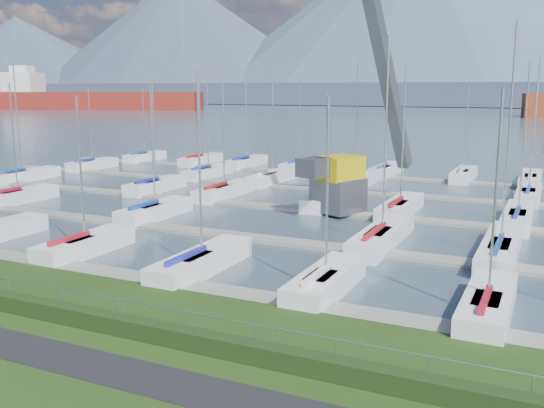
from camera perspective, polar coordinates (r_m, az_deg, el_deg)
The scene contains 9 objects.
path at distance 22.50m, azimuth -17.05°, elevation -14.15°, with size 160.00×2.00×0.04m, color black.
water at distance 278.39m, azimuth 22.57°, elevation 8.07°, with size 800.00×540.00×0.20m, color #3D4E59.
hedge at distance 24.17m, azimuth -12.89°, elevation -11.27°, with size 80.00×0.70×0.70m, color black.
fence at distance 24.16m, azimuth -12.39°, elevation -9.10°, with size 0.04×0.04×80.00m, color gray.
foothill at distance 348.16m, azimuth 23.27°, elevation 9.48°, with size 900.00×80.00×12.00m, color #444C64.
docks at distance 47.05m, azimuth 7.29°, elevation -0.93°, with size 90.00×41.60×0.25m.
crane at distance 47.57m, azimuth 7.37°, elevation 5.95°, with size 6.04×13.48×22.35m.
cargo_ship_west at distance 285.61m, azimuth -17.14°, elevation 9.27°, with size 95.03×47.80×21.50m.
sailboat_fleet at distance 48.89m, azimuth 7.35°, elevation 6.20°, with size 75.41×49.86×13.48m.
Camera 1 is at (14.08, -17.86, 9.36)m, focal length 40.00 mm.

